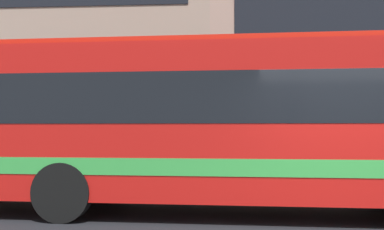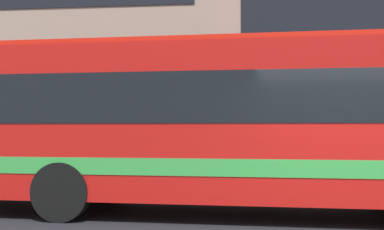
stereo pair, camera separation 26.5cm
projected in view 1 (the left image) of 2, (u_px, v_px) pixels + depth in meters
The scene contains 2 objects.
apartment_block_left at pixel (19, 34), 23.51m from camera, with size 20.04×11.78×12.88m.
transit_bus at pixel (126, 120), 8.73m from camera, with size 12.47×3.07×3.12m.
Camera 1 is at (-1.77, -6.47, 1.57)m, focal length 42.85 mm.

